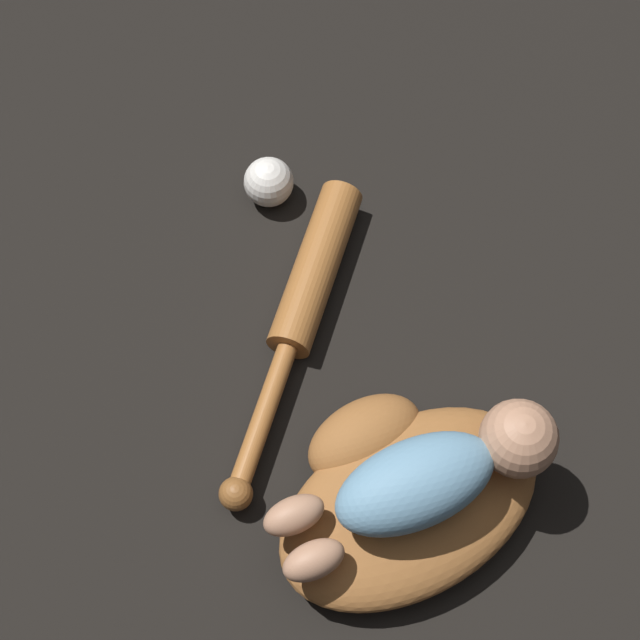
{
  "coord_description": "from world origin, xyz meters",
  "views": [
    {
      "loc": [
        -0.2,
        -0.32,
        1.25
      ],
      "look_at": [
        -0.13,
        0.28,
        0.07
      ],
      "focal_mm": 60.0,
      "sensor_mm": 36.0,
      "label": 1
    }
  ],
  "objects_px": {
    "baseball_glove": "(402,494)",
    "baby_figure": "(434,476)",
    "baseball": "(269,182)",
    "baseball_bat": "(304,301)"
  },
  "relations": [
    {
      "from": "baseball_glove",
      "to": "baby_figure",
      "type": "height_order",
      "value": "baby_figure"
    },
    {
      "from": "baseball",
      "to": "baseball_bat",
      "type": "bearing_deg",
      "value": -81.45
    },
    {
      "from": "baseball_glove",
      "to": "baseball",
      "type": "relative_size",
      "value": 5.65
    },
    {
      "from": "baseball_glove",
      "to": "baseball_bat",
      "type": "distance_m",
      "value": 0.29
    },
    {
      "from": "baby_figure",
      "to": "baseball",
      "type": "height_order",
      "value": "baby_figure"
    },
    {
      "from": "baby_figure",
      "to": "baseball",
      "type": "distance_m",
      "value": 0.5
    },
    {
      "from": "baseball_bat",
      "to": "baby_figure",
      "type": "bearing_deg",
      "value": -68.02
    },
    {
      "from": "baseball_bat",
      "to": "baseball",
      "type": "bearing_deg",
      "value": 98.55
    },
    {
      "from": "baseball_glove",
      "to": "baby_figure",
      "type": "bearing_deg",
      "value": -15.59
    },
    {
      "from": "baseball_glove",
      "to": "baseball_bat",
      "type": "xyz_separation_m",
      "value": [
        -0.09,
        0.28,
        -0.01
      ]
    }
  ]
}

